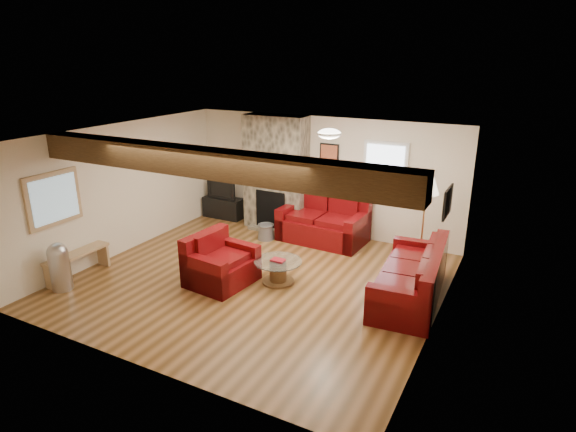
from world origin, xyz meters
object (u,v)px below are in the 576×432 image
(tv_cabinet, at_px, (224,208))
(television, at_px, (223,189))
(floor_lamp, at_px, (426,190))
(coffee_table, at_px, (278,272))
(loveseat, at_px, (323,220))
(sofa_three, at_px, (410,274))
(armchair_red, at_px, (221,260))

(tv_cabinet, height_order, television, television)
(television, relative_size, floor_lamp, 0.44)
(coffee_table, xyz_separation_m, floor_lamp, (2.00, 1.74, 1.27))
(tv_cabinet, distance_m, floor_lamp, 5.01)
(loveseat, height_order, floor_lamp, floor_lamp)
(coffee_table, height_order, floor_lamp, floor_lamp)
(sofa_three, relative_size, television, 2.88)
(sofa_three, height_order, coffee_table, sofa_three)
(tv_cabinet, xyz_separation_m, floor_lamp, (4.81, -0.70, 1.22))
(armchair_red, height_order, television, television)
(sofa_three, relative_size, loveseat, 1.26)
(armchair_red, relative_size, tv_cabinet, 1.08)
(tv_cabinet, bearing_deg, armchair_red, -55.68)
(loveseat, bearing_deg, television, 176.47)
(armchair_red, relative_size, coffee_table, 1.28)
(sofa_three, bearing_deg, tv_cabinet, -116.34)
(armchair_red, relative_size, floor_lamp, 0.61)
(coffee_table, distance_m, floor_lamp, 2.93)
(armchair_red, relative_size, television, 1.38)
(coffee_table, bearing_deg, loveseat, 92.95)
(coffee_table, bearing_deg, floor_lamp, 41.02)
(armchair_red, bearing_deg, television, 40.24)
(floor_lamp, bearing_deg, loveseat, 169.27)
(television, bearing_deg, armchair_red, -55.68)
(loveseat, relative_size, tv_cabinet, 1.80)
(sofa_three, bearing_deg, television, -116.34)
(loveseat, height_order, coffee_table, loveseat)
(loveseat, relative_size, armchair_red, 1.67)
(television, xyz_separation_m, floor_lamp, (4.81, -0.70, 0.76))
(television, bearing_deg, floor_lamp, -8.27)
(armchair_red, bearing_deg, sofa_three, -66.35)
(tv_cabinet, distance_m, television, 0.46)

